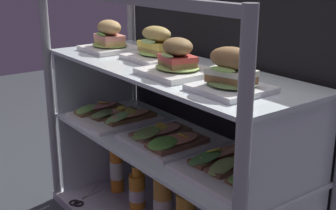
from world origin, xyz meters
TOP-DOWN VIEW (x-y plane):
  - case_frame at (0.00, 0.11)m, footprint 1.11×0.43m
  - riser_lower_tier at (0.00, 0.00)m, footprint 1.04×0.36m
  - shelf_lower_glass at (0.00, 0.00)m, footprint 1.06×0.38m
  - riser_upper_tier at (0.00, 0.00)m, footprint 1.04×0.36m
  - shelf_upper_glass at (0.00, 0.00)m, footprint 1.06×0.38m
  - plated_roll_sandwich_far_right at (-0.36, -0.01)m, footprint 0.19×0.19m
  - plated_roll_sandwich_mid_left at (-0.11, 0.03)m, footprint 0.19×0.19m
  - plated_roll_sandwich_left_of_center at (0.11, -0.05)m, footprint 0.20×0.20m
  - plated_roll_sandwich_near_right_corner at (0.34, -0.05)m, footprint 0.18×0.18m
  - open_sandwich_tray_far_right at (-0.32, -0.03)m, footprint 0.29×0.29m
  - open_sandwich_tray_mid_right at (0.00, -0.00)m, footprint 0.29×0.29m
  - open_sandwich_tray_mid_left at (0.31, 0.01)m, footprint 0.29×0.29m
  - juice_bottle_back_right at (-0.39, 0.01)m, footprint 0.06×0.06m
  - juice_bottle_back_left at (-0.22, 0.01)m, footprint 0.07×0.07m
  - juice_bottle_back_center at (-0.05, 0.01)m, footprint 0.07×0.07m
  - kitchen_scissors at (-0.40, -0.16)m, footprint 0.14×0.20m

SIDE VIEW (x-z plane):
  - kitchen_scissors at x=-0.40m, z-range 0.04..0.05m
  - juice_bottle_back_left at x=-0.22m, z-range 0.02..0.21m
  - juice_bottle_back_center at x=-0.05m, z-range 0.02..0.26m
  - juice_bottle_back_right at x=-0.39m, z-range 0.02..0.26m
  - riser_lower_tier at x=0.00m, z-range 0.04..0.38m
  - shelf_lower_glass at x=0.00m, z-range 0.38..0.40m
  - open_sandwich_tray_mid_right at x=0.00m, z-range 0.39..0.44m
  - open_sandwich_tray_far_right at x=-0.32m, z-range 0.39..0.44m
  - open_sandwich_tray_mid_left at x=0.31m, z-range 0.38..0.45m
  - case_frame at x=0.00m, z-range 0.04..0.95m
  - riser_upper_tier at x=0.00m, z-range 0.40..0.65m
  - shelf_upper_glass at x=0.00m, z-range 0.65..0.66m
  - plated_roll_sandwich_left_of_center at x=0.11m, z-range 0.65..0.76m
  - plated_roll_sandwich_mid_left at x=-0.11m, z-range 0.65..0.76m
  - plated_roll_sandwich_near_right_corner at x=0.34m, z-range 0.65..0.77m
  - plated_roll_sandwich_far_right at x=-0.36m, z-range 0.65..0.77m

